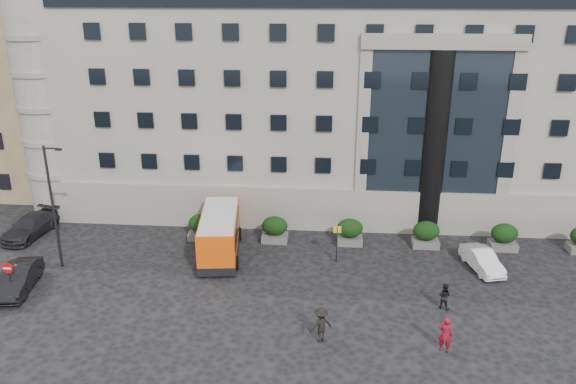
{
  "coord_description": "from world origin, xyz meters",
  "views": [
    {
      "loc": [
        4.95,
        -27.71,
        17.05
      ],
      "look_at": [
        2.4,
        4.36,
        5.0
      ],
      "focal_mm": 35.0,
      "sensor_mm": 36.0,
      "label": 1
    }
  ],
  "objects_px": {
    "pedestrian_b": "(444,296)",
    "parked_car_c": "(30,226)",
    "hedge_a": "(201,227)",
    "street_lamp": "(53,203)",
    "hedge_e": "(504,236)",
    "red_truck": "(70,176)",
    "no_entry_sign": "(9,273)",
    "white_taxi": "(482,260)",
    "parked_car_d": "(89,193)",
    "hedge_d": "(426,234)",
    "bus_stop_sign": "(337,238)",
    "pedestrian_c": "(321,325)",
    "hedge_b": "(275,229)",
    "pedestrian_a": "(445,334)",
    "hedge_c": "(350,231)",
    "parked_car_b": "(18,279)",
    "minibus": "(220,233)"
  },
  "relations": [
    {
      "from": "bus_stop_sign",
      "to": "pedestrian_a",
      "type": "distance_m",
      "value": 10.45
    },
    {
      "from": "hedge_c",
      "to": "minibus",
      "type": "distance_m",
      "value": 8.94
    },
    {
      "from": "pedestrian_a",
      "to": "pedestrian_b",
      "type": "xyz_separation_m",
      "value": [
        0.65,
        3.93,
        -0.17
      ]
    },
    {
      "from": "bus_stop_sign",
      "to": "parked_car_d",
      "type": "relative_size",
      "value": 0.5
    },
    {
      "from": "hedge_c",
      "to": "pedestrian_a",
      "type": "height_order",
      "value": "pedestrian_a"
    },
    {
      "from": "hedge_e",
      "to": "parked_car_c",
      "type": "bearing_deg",
      "value": -179.2
    },
    {
      "from": "hedge_e",
      "to": "street_lamp",
      "type": "distance_m",
      "value": 29.34
    },
    {
      "from": "hedge_b",
      "to": "hedge_d",
      "type": "bearing_deg",
      "value": 0.0
    },
    {
      "from": "hedge_d",
      "to": "bus_stop_sign",
      "type": "distance_m",
      "value": 6.76
    },
    {
      "from": "hedge_a",
      "to": "bus_stop_sign",
      "type": "relative_size",
      "value": 0.73
    },
    {
      "from": "hedge_c",
      "to": "no_entry_sign",
      "type": "bearing_deg",
      "value": -155.51
    },
    {
      "from": "street_lamp",
      "to": "white_taxi",
      "type": "height_order",
      "value": "street_lamp"
    },
    {
      "from": "hedge_e",
      "to": "hedge_c",
      "type": "bearing_deg",
      "value": 180.0
    },
    {
      "from": "no_entry_sign",
      "to": "minibus",
      "type": "distance_m",
      "value": 12.61
    },
    {
      "from": "hedge_a",
      "to": "no_entry_sign",
      "type": "height_order",
      "value": "no_entry_sign"
    },
    {
      "from": "pedestrian_b",
      "to": "pedestrian_c",
      "type": "relative_size",
      "value": 0.81
    },
    {
      "from": "pedestrian_b",
      "to": "parked_car_c",
      "type": "bearing_deg",
      "value": 12.7
    },
    {
      "from": "parked_car_c",
      "to": "white_taxi",
      "type": "height_order",
      "value": "parked_car_c"
    },
    {
      "from": "parked_car_d",
      "to": "pedestrian_a",
      "type": "bearing_deg",
      "value": -38.9
    },
    {
      "from": "hedge_c",
      "to": "hedge_e",
      "type": "relative_size",
      "value": 1.0
    },
    {
      "from": "hedge_a",
      "to": "parked_car_b",
      "type": "xyz_separation_m",
      "value": [
        -9.15,
        -7.81,
        -0.19
      ]
    },
    {
      "from": "pedestrian_b",
      "to": "hedge_b",
      "type": "bearing_deg",
      "value": -9.92
    },
    {
      "from": "parked_car_c",
      "to": "parked_car_d",
      "type": "relative_size",
      "value": 1.0
    },
    {
      "from": "hedge_e",
      "to": "parked_car_c",
      "type": "xyz_separation_m",
      "value": [
        -33.12,
        -0.46,
        -0.2
      ]
    },
    {
      "from": "parked_car_b",
      "to": "white_taxi",
      "type": "bearing_deg",
      "value": 0.07
    },
    {
      "from": "hedge_a",
      "to": "white_taxi",
      "type": "distance_m",
      "value": 18.9
    },
    {
      "from": "hedge_c",
      "to": "pedestrian_a",
      "type": "xyz_separation_m",
      "value": [
        4.37,
        -11.79,
        0.01
      ]
    },
    {
      "from": "hedge_b",
      "to": "white_taxi",
      "type": "xyz_separation_m",
      "value": [
        13.45,
        -3.05,
        -0.29
      ]
    },
    {
      "from": "minibus",
      "to": "pedestrian_b",
      "type": "height_order",
      "value": "minibus"
    },
    {
      "from": "hedge_d",
      "to": "no_entry_sign",
      "type": "bearing_deg",
      "value": -160.24
    },
    {
      "from": "no_entry_sign",
      "to": "white_taxi",
      "type": "relative_size",
      "value": 0.6
    },
    {
      "from": "parked_car_d",
      "to": "hedge_a",
      "type": "bearing_deg",
      "value": -34.0
    },
    {
      "from": "hedge_a",
      "to": "street_lamp",
      "type": "xyz_separation_m",
      "value": [
        -7.94,
        -4.8,
        3.44
      ]
    },
    {
      "from": "parked_car_b",
      "to": "white_taxi",
      "type": "distance_m",
      "value": 28.21
    },
    {
      "from": "parked_car_b",
      "to": "pedestrian_c",
      "type": "bearing_deg",
      "value": -21.2
    },
    {
      "from": "white_taxi",
      "to": "hedge_c",
      "type": "bearing_deg",
      "value": 145.76
    },
    {
      "from": "hedge_d",
      "to": "bus_stop_sign",
      "type": "height_order",
      "value": "bus_stop_sign"
    },
    {
      "from": "hedge_a",
      "to": "hedge_e",
      "type": "xyz_separation_m",
      "value": [
        20.8,
        0.0,
        0.0
      ]
    },
    {
      "from": "pedestrian_a",
      "to": "white_taxi",
      "type": "bearing_deg",
      "value": -96.16
    },
    {
      "from": "street_lamp",
      "to": "bus_stop_sign",
      "type": "relative_size",
      "value": 3.17
    },
    {
      "from": "hedge_d",
      "to": "hedge_e",
      "type": "distance_m",
      "value": 5.2
    },
    {
      "from": "hedge_e",
      "to": "red_truck",
      "type": "distance_m",
      "value": 35.34
    },
    {
      "from": "minibus",
      "to": "parked_car_d",
      "type": "bearing_deg",
      "value": 138.78
    },
    {
      "from": "hedge_c",
      "to": "parked_car_c",
      "type": "distance_m",
      "value": 22.72
    },
    {
      "from": "pedestrian_b",
      "to": "pedestrian_c",
      "type": "xyz_separation_m",
      "value": [
        -6.74,
        -3.59,
        0.18
      ]
    },
    {
      "from": "hedge_b",
      "to": "hedge_c",
      "type": "bearing_deg",
      "value": 0.0
    },
    {
      "from": "no_entry_sign",
      "to": "pedestrian_c",
      "type": "distance_m",
      "value": 17.9
    },
    {
      "from": "red_truck",
      "to": "bus_stop_sign",
      "type": "bearing_deg",
      "value": -19.92
    },
    {
      "from": "hedge_d",
      "to": "white_taxi",
      "type": "xyz_separation_m",
      "value": [
        3.05,
        -3.05,
        -0.29
      ]
    },
    {
      "from": "hedge_e",
      "to": "pedestrian_c",
      "type": "xyz_separation_m",
      "value": [
        -12.11,
        -11.46,
        0.02
      ]
    }
  ]
}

